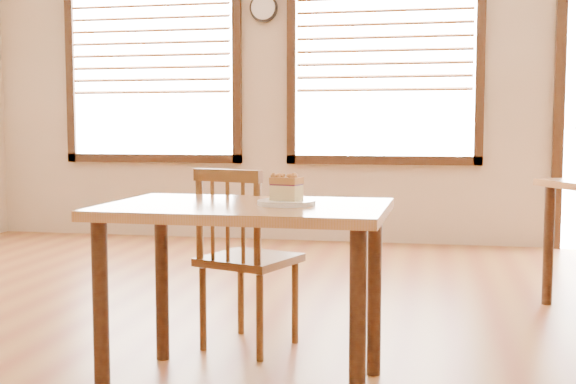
% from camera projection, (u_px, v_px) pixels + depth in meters
% --- Properties ---
extents(window_left, '(1.76, 0.10, 1.96)m').
position_uv_depth(window_left, '(152.00, 48.00, 6.87)').
color(window_left, white).
rests_on(window_left, room_shell).
extents(window_right, '(1.76, 0.10, 1.96)m').
position_uv_depth(window_right, '(384.00, 43.00, 6.44)').
color(window_right, white).
rests_on(window_right, room_shell).
extents(wall_clock, '(0.26, 0.05, 0.26)m').
position_uv_depth(wall_clock, '(264.00, 8.00, 6.61)').
color(wall_clock, black).
rests_on(wall_clock, room_shell).
extents(cafe_table_main, '(1.11, 0.75, 0.75)m').
position_uv_depth(cafe_table_main, '(246.00, 232.00, 2.84)').
color(cafe_table_main, '#B27545').
rests_on(cafe_table_main, ground).
extents(cafe_chair_main, '(0.50, 0.50, 0.87)m').
position_uv_depth(cafe_chair_main, '(245.00, 257.00, 3.40)').
color(cafe_chair_main, brown).
rests_on(cafe_chair_main, ground).
extents(plate, '(0.23, 0.23, 0.02)m').
position_uv_depth(plate, '(286.00, 203.00, 2.79)').
color(plate, white).
rests_on(plate, cafe_table_main).
extents(cake_slice, '(0.13, 0.11, 0.11)m').
position_uv_depth(cake_slice, '(287.00, 187.00, 2.79)').
color(cake_slice, '#FED38F').
rests_on(cake_slice, plate).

